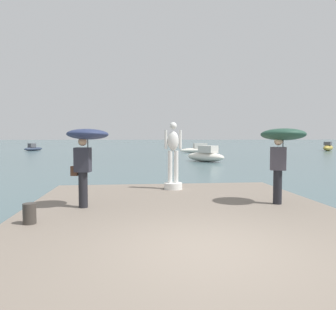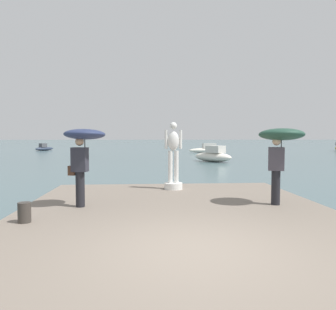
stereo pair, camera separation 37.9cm
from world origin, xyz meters
name	(u,v)px [view 2 (the right image)]	position (x,y,z in m)	size (l,w,h in m)	color
ground_plane	(150,152)	(0.00, 40.00, 0.00)	(400.00, 400.00, 0.00)	#4C666B
pier	(180,226)	(0.00, 2.05, 0.20)	(7.56, 10.10, 0.40)	slate
statue_white_figure	(173,162)	(0.19, 5.86, 1.31)	(0.61, 0.61, 2.22)	white
onlooker_left	(83,145)	(-2.27, 3.27, 1.94)	(1.20, 1.21, 1.95)	black
onlooker_right	(280,142)	(2.69, 3.16, 2.01)	(1.42, 1.43, 1.98)	black
mooring_bollard	(24,212)	(-3.20, 1.81, 0.61)	(0.26, 0.26, 0.41)	#38332D
boat_near	(207,149)	(7.59, 38.47, 0.46)	(4.99, 1.63, 1.27)	silver
boat_mid	(44,148)	(-16.28, 46.99, 0.39)	(2.66, 3.21, 1.14)	#2D384C
boat_far	(213,156)	(5.10, 22.72, 0.53)	(3.50, 3.81, 1.38)	silver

